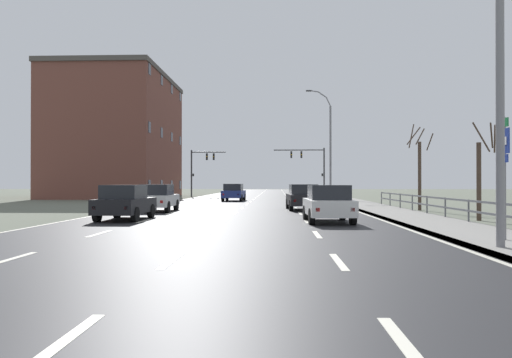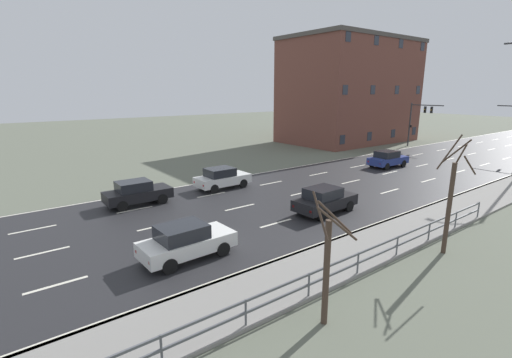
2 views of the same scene
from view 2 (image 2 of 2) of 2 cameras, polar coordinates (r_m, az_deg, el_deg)
ground_plane at (r=41.36m, az=26.51°, el=2.30°), size 160.00×160.00×0.12m
road_asphalt_strip at (r=52.27m, az=32.48°, el=3.79°), size 14.00×120.00×0.03m
guardrail at (r=12.40m, az=3.71°, el=-17.51°), size 0.07×29.84×1.00m
traffic_signal_left at (r=51.00m, az=24.10°, el=8.87°), size 4.21×0.36×5.58m
car_distant at (r=16.18m, az=-10.91°, el=-9.54°), size 1.93×4.15×1.57m
car_far_left at (r=27.06m, az=-5.34°, el=0.18°), size 1.88×4.12×1.57m
car_far_right at (r=24.33m, az=-18.19°, el=-2.01°), size 1.87×4.12×1.57m
car_mid_centre at (r=36.65m, az=20.00°, el=3.00°), size 1.98×4.18×1.57m
car_near_left at (r=21.97m, az=10.73°, el=-3.22°), size 2.00×4.18×1.57m
brick_building at (r=54.08m, az=14.48°, el=13.26°), size 11.64×18.54×14.06m
bare_tree_near at (r=11.42m, az=11.08°, el=-13.32°), size 1.25×1.21×4.31m
bare_tree_mid at (r=17.99m, az=28.21°, el=-3.11°), size 1.37×1.39×5.30m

